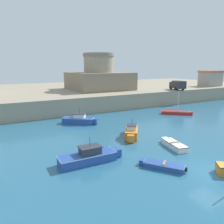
{
  "coord_description": "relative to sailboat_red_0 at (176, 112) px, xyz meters",
  "views": [
    {
      "loc": [
        -15.55,
        -10.98,
        8.84
      ],
      "look_at": [
        0.17,
        17.43,
        2.0
      ],
      "focal_mm": 35.0,
      "sensor_mm": 36.0,
      "label": 1
    }
  ],
  "objects": [
    {
      "name": "quay_seawall",
      "position": [
        -14.26,
        27.77,
        1.23
      ],
      "size": [
        120.0,
        40.0,
        3.19
      ],
      "primitive_type": "cube",
      "color": "gray",
      "rests_on": "ground"
    },
    {
      "name": "dinghy_white_6",
      "position": [
        -12.71,
        -12.38,
        -0.04
      ],
      "size": [
        1.9,
        4.12,
        0.67
      ],
      "color": "white",
      "rests_on": "ground"
    },
    {
      "name": "dinghy_blue_5",
      "position": [
        -17.25,
        -15.69,
        -0.08
      ],
      "size": [
        2.99,
        3.68,
        0.58
      ],
      "color": "#284C9E",
      "rests_on": "ground"
    },
    {
      "name": "fortress",
      "position": [
        -6.26,
        20.17,
        5.76
      ],
      "size": [
        13.66,
        13.66,
        8.71
      ],
      "color": "gray",
      "rests_on": "quay_seawall"
    },
    {
      "name": "harbor_shed_mid_row",
      "position": [
        25.74,
        12.69,
        5.06
      ],
      "size": [
        5.96,
        4.37,
        4.41
      ],
      "color": "gray",
      "rests_on": "quay_seawall"
    },
    {
      "name": "motorboat_orange_2",
      "position": [
        -14.69,
        -6.96,
        0.26
      ],
      "size": [
        3.8,
        4.54,
        2.47
      ],
      "color": "orange",
      "rests_on": "ground"
    },
    {
      "name": "motorboat_blue_4",
      "position": [
        -22.42,
        -11.41,
        0.22
      ],
      "size": [
        6.14,
        1.78,
        2.48
      ],
      "color": "#284C9E",
      "rests_on": "ground"
    },
    {
      "name": "truck_on_quay",
      "position": [
        9.65,
        9.48,
        4.05
      ],
      "size": [
        2.99,
        4.66,
        2.2
      ],
      "color": "#333338",
      "rests_on": "quay_seawall"
    },
    {
      "name": "ground_plane",
      "position": [
        -14.26,
        -18.12,
        -0.36
      ],
      "size": [
        200.0,
        200.0,
        0.0
      ],
      "primitive_type": "plane",
      "color": "#28607F"
    },
    {
      "name": "motorboat_blue_3",
      "position": [
        -18.27,
        2.37,
        0.26
      ],
      "size": [
        5.0,
        4.37,
        2.52
      ],
      "color": "#284C9E",
      "rests_on": "ground"
    },
    {
      "name": "sailboat_red_0",
      "position": [
        0.0,
        0.0,
        0.0
      ],
      "size": [
        4.81,
        4.33,
        4.37
      ],
      "color": "red",
      "rests_on": "ground"
    }
  ]
}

